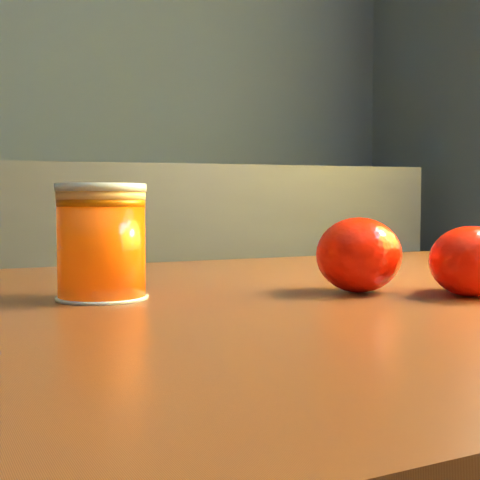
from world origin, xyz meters
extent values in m
cube|color=brown|center=(0.95, 0.26, 0.71)|extent=(1.09, 0.86, 0.04)
cylinder|color=#FF4A05|center=(0.75, 0.27, 0.77)|extent=(0.07, 0.07, 0.08)
cylinder|color=#FFB968|center=(0.75, 0.27, 0.82)|extent=(0.07, 0.07, 0.01)
cylinder|color=silver|center=(0.75, 0.27, 0.82)|extent=(0.07, 0.07, 0.00)
ellipsoid|color=#FF1A05|center=(0.97, 0.25, 0.77)|extent=(0.08, 0.08, 0.07)
ellipsoid|color=#FF1A05|center=(1.06, 0.22, 0.76)|extent=(0.07, 0.07, 0.05)
ellipsoid|color=#FF1A05|center=(1.05, 0.20, 0.76)|extent=(0.08, 0.08, 0.06)
camera|label=1|loc=(0.71, -0.28, 0.81)|focal=50.00mm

